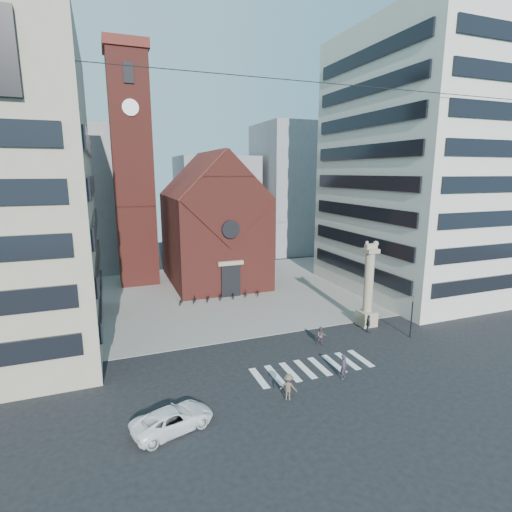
{
  "coord_description": "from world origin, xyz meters",
  "views": [
    {
      "loc": [
        -14.0,
        -28.6,
        15.21
      ],
      "look_at": [
        -0.05,
        8.0,
        6.93
      ],
      "focal_mm": 28.0,
      "sensor_mm": 36.0,
      "label": 1
    }
  ],
  "objects_px": {
    "white_car": "(173,419)",
    "pedestrian_0": "(344,367)",
    "traffic_light": "(412,314)",
    "pedestrian_2": "(368,324)",
    "scooter_0": "(181,301)",
    "lion_column": "(368,292)",
    "pedestrian_1": "(321,336)"
  },
  "relations": [
    {
      "from": "traffic_light",
      "to": "pedestrian_0",
      "type": "height_order",
      "value": "traffic_light"
    },
    {
      "from": "lion_column",
      "to": "pedestrian_2",
      "type": "height_order",
      "value": "lion_column"
    },
    {
      "from": "white_car",
      "to": "pedestrian_0",
      "type": "relative_size",
      "value": 2.59
    },
    {
      "from": "white_car",
      "to": "pedestrian_0",
      "type": "distance_m",
      "value": 13.07
    },
    {
      "from": "pedestrian_0",
      "to": "traffic_light",
      "type": "bearing_deg",
      "value": -12.13
    },
    {
      "from": "pedestrian_2",
      "to": "scooter_0",
      "type": "bearing_deg",
      "value": 70.55
    },
    {
      "from": "traffic_light",
      "to": "pedestrian_0",
      "type": "relative_size",
      "value": 2.26
    },
    {
      "from": "traffic_light",
      "to": "white_car",
      "type": "height_order",
      "value": "traffic_light"
    },
    {
      "from": "traffic_light",
      "to": "pedestrian_2",
      "type": "relative_size",
      "value": 2.44
    },
    {
      "from": "scooter_0",
      "to": "traffic_light",
      "type": "bearing_deg",
      "value": -20.4
    },
    {
      "from": "pedestrian_2",
      "to": "pedestrian_1",
      "type": "bearing_deg",
      "value": 122.14
    },
    {
      "from": "pedestrian_1",
      "to": "scooter_0",
      "type": "relative_size",
      "value": 1.1
    },
    {
      "from": "traffic_light",
      "to": "white_car",
      "type": "distance_m",
      "value": 23.84
    },
    {
      "from": "lion_column",
      "to": "traffic_light",
      "type": "xyz_separation_m",
      "value": [
        1.99,
        -4.0,
        -1.17
      ]
    },
    {
      "from": "pedestrian_1",
      "to": "scooter_0",
      "type": "distance_m",
      "value": 18.2
    },
    {
      "from": "white_car",
      "to": "scooter_0",
      "type": "xyz_separation_m",
      "value": [
        4.66,
        22.77,
        -0.24
      ]
    },
    {
      "from": "traffic_light",
      "to": "pedestrian_2",
      "type": "height_order",
      "value": "traffic_light"
    },
    {
      "from": "pedestrian_0",
      "to": "lion_column",
      "type": "bearing_deg",
      "value": 10.49
    },
    {
      "from": "pedestrian_0",
      "to": "pedestrian_2",
      "type": "height_order",
      "value": "pedestrian_0"
    },
    {
      "from": "pedestrian_0",
      "to": "scooter_0",
      "type": "bearing_deg",
      "value": 76.13
    },
    {
      "from": "pedestrian_1",
      "to": "scooter_0",
      "type": "height_order",
      "value": "pedestrian_1"
    },
    {
      "from": "pedestrian_0",
      "to": "pedestrian_2",
      "type": "distance_m",
      "value": 9.73
    },
    {
      "from": "traffic_light",
      "to": "white_car",
      "type": "xyz_separation_m",
      "value": [
        -23.05,
        -5.85,
        -1.6
      ]
    },
    {
      "from": "traffic_light",
      "to": "scooter_0",
      "type": "xyz_separation_m",
      "value": [
        -18.39,
        16.93,
        -1.84
      ]
    },
    {
      "from": "white_car",
      "to": "traffic_light",
      "type": "bearing_deg",
      "value": -91.89
    },
    {
      "from": "lion_column",
      "to": "pedestrian_1",
      "type": "height_order",
      "value": "lion_column"
    },
    {
      "from": "lion_column",
      "to": "pedestrian_2",
      "type": "xyz_separation_m",
      "value": [
        -1.01,
        -1.63,
        -2.57
      ]
    },
    {
      "from": "white_car",
      "to": "pedestrian_0",
      "type": "bearing_deg",
      "value": -99.33
    },
    {
      "from": "traffic_light",
      "to": "lion_column",
      "type": "bearing_deg",
      "value": 116.46
    },
    {
      "from": "traffic_light",
      "to": "scooter_0",
      "type": "distance_m",
      "value": 25.06
    },
    {
      "from": "lion_column",
      "to": "white_car",
      "type": "relative_size",
      "value": 1.76
    },
    {
      "from": "pedestrian_1",
      "to": "pedestrian_2",
      "type": "bearing_deg",
      "value": 28.4
    }
  ]
}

